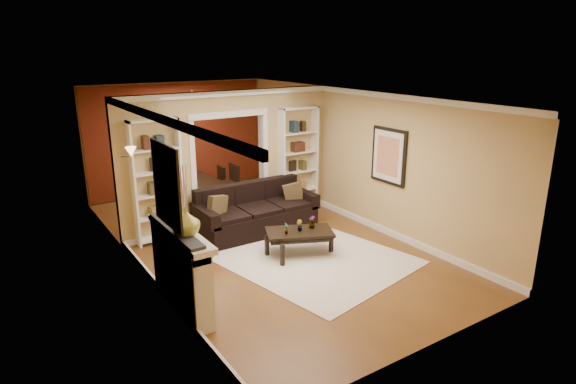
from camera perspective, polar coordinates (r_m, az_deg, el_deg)
floor at (r=9.11m, az=-3.30°, el=-5.81°), size 8.00×8.00×0.00m
ceiling at (r=8.45m, az=-3.61°, el=11.34°), size 8.00×8.00×0.00m
wall_back at (r=12.24m, az=-12.90°, el=6.29°), size 8.00×0.00×8.00m
wall_front at (r=5.74m, az=17.03°, el=-6.01°), size 8.00×0.00×8.00m
wall_left at (r=7.86m, az=-17.81°, el=0.08°), size 0.00×8.00×8.00m
wall_right at (r=9.96m, az=7.86°, el=4.19°), size 0.00×8.00×8.00m
partition_wall at (r=9.72m, az=-6.99°, el=3.90°), size 4.50×0.15×2.70m
red_back_panel at (r=12.22m, az=-12.84°, el=6.13°), size 4.44×0.04×2.64m
dining_window at (r=12.14m, az=-12.84°, el=7.17°), size 0.78×0.03×0.98m
area_rug at (r=8.59m, az=1.32°, el=-7.20°), size 3.30×4.12×0.01m
sofa at (r=9.40m, az=-3.73°, el=-2.06°), size 2.37×1.03×0.93m
pillow_left at (r=8.96m, az=-8.37°, el=-1.80°), size 0.45×0.29×0.43m
pillow_right at (r=9.75m, az=0.61°, el=-0.23°), size 0.39×0.25×0.38m
coffee_table at (r=8.48m, az=1.35°, el=-5.99°), size 1.30×1.04×0.44m
plant_left at (r=8.22m, az=-0.17°, el=-4.33°), size 0.13×0.13×0.20m
plant_center at (r=8.36m, az=1.37°, el=-3.98°), size 0.10×0.12×0.20m
plant_right at (r=8.50m, az=2.86°, el=-3.57°), size 0.13×0.13×0.22m
bookshelf_left at (r=9.05m, az=-15.27°, el=1.15°), size 0.90×0.30×2.30m
bookshelf_right at (r=10.38m, az=1.16°, el=3.73°), size 0.90×0.30×2.30m
fireplace at (r=6.83m, az=-12.38°, el=-8.97°), size 0.32×1.70×1.16m
vase at (r=6.32m, az=-12.02°, el=-3.50°), size 0.38×0.38×0.38m
mirror at (r=6.36m, az=-14.24°, el=0.73°), size 0.03×0.95×1.10m
wall_sconce at (r=8.28m, az=-18.50°, el=4.29°), size 0.18×0.18×0.22m
framed_art at (r=9.18m, az=11.81°, el=4.19°), size 0.04×0.85×1.05m
dining_table at (r=11.25m, az=-10.66°, el=-0.06°), size 1.65×0.92×0.58m
dining_chair_nw at (r=10.75m, az=-12.77°, el=-0.14°), size 0.48×0.48×0.89m
dining_chair_ne at (r=11.15m, az=-7.50°, el=0.92°), size 0.52×0.52×0.95m
dining_chair_sw at (r=11.29m, az=-13.86°, el=0.61°), size 0.57×0.57×0.89m
dining_chair_se at (r=11.69m, az=-8.78°, el=1.17°), size 0.49×0.49×0.77m
chandelier at (r=10.94m, az=-10.68°, el=8.76°), size 0.50×0.50×0.30m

